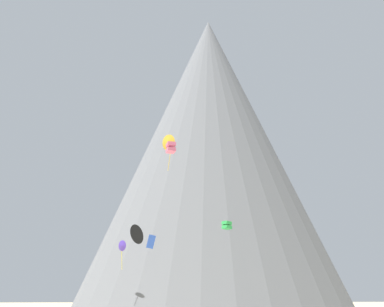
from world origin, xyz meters
TOP-DOWN VIEW (x-y plane):
  - rock_massif at (7.73, 75.63)m, footprint 58.69×58.99m
  - kite_black_low at (-6.26, 19.79)m, footprint 1.67×1.88m
  - kite_rainbow_mid at (-2.55, 35.25)m, footprint 1.38×1.42m
  - kite_blue_low at (-4.86, 27.96)m, footprint 1.08×0.47m
  - kite_green_mid at (6.44, 45.80)m, footprint 1.59×1.58m
  - kite_indigo_low at (-9.62, 52.29)m, footprint 1.44×1.35m
  - kite_gold_mid at (-2.80, 39.39)m, footprint 2.10×1.97m

SIDE VIEW (x-z plane):
  - kite_black_low at x=-6.26m, z-range 8.73..10.64m
  - kite_blue_low at x=-4.86m, z-range 9.07..10.64m
  - kite_indigo_low at x=-9.62m, z-range 9.25..13.86m
  - kite_green_mid at x=6.44m, z-range 13.59..14.81m
  - kite_rainbow_mid at x=-2.55m, z-range 22.36..23.76m
  - kite_gold_mid at x=-2.80m, z-range 22.35..27.73m
  - rock_massif at x=7.73m, z-range -4.44..63.55m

